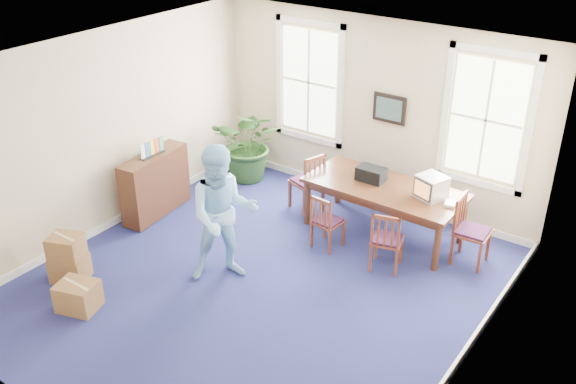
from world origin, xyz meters
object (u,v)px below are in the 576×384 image
Objects in this scene: chair_near_left at (328,221)px; cardboard_boxes at (82,258)px; credenza at (155,185)px; potted_plant at (250,143)px; crt_tv at (431,187)px; man at (223,214)px; conference_table at (383,210)px.

chair_near_left is 0.70× the size of cardboard_boxes.
credenza is 2.04m from potted_plant.
crt_tv is at bearing 45.76° from cardboard_boxes.
credenza is (-2.16, 0.76, -0.48)m from man.
credenza is (-3.44, -1.62, 0.11)m from conference_table.
crt_tv reaches higher than cardboard_boxes.
crt_tv is 0.32× the size of credenza.
conference_table is at bearing -6.88° from potted_plant.
cardboard_boxes is (-3.60, -3.69, -0.65)m from crt_tv.
conference_table is 3.01m from potted_plant.
potted_plant reaches higher than credenza.
man reaches higher than chair_near_left.
man reaches higher than crt_tv.
potted_plant is 4.01m from cardboard_boxes.
cardboard_boxes is at bearing -127.04° from conference_table.
potted_plant is 1.09× the size of cardboard_boxes.
chair_near_left is 0.67× the size of credenza.
potted_plant reaches higher than conference_table.
man is 2.34m from credenza.
credenza is (-2.93, -0.77, 0.08)m from chair_near_left.
man is 1.42× the size of potted_plant.
potted_plant reaches higher than chair_near_left.
crt_tv is 5.19m from cardboard_boxes.
chair_near_left is (-1.24, -0.90, -0.57)m from crt_tv.
man is (-0.77, -1.53, 0.56)m from chair_near_left.
man reaches higher than potted_plant.
credenza reaches higher than chair_near_left.
crt_tv is 3.15m from man.
potted_plant is at bearing -164.52° from crt_tv.
conference_table is 0.95m from crt_tv.
chair_near_left is 3.65m from cardboard_boxes.
cardboard_boxes is (-2.86, -3.64, -0.05)m from conference_table.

